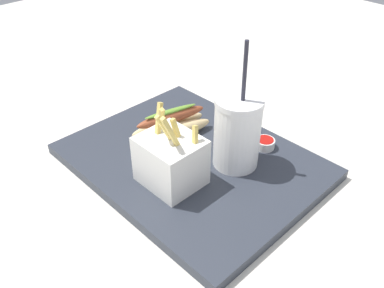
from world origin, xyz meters
TOP-DOWN VIEW (x-y plane):
  - ground_plane at (0.00, 0.00)m, footprint 2.40×2.40m
  - food_tray at (0.00, 0.00)m, footprint 0.45×0.35m
  - soda_cup at (0.07, 0.05)m, footprint 0.08×0.08m
  - fries_basket at (0.02, -0.07)m, footprint 0.10×0.09m
  - hot_dog_1 at (-0.08, 0.02)m, footprint 0.09×0.17m
  - ketchup_cup_1 at (-0.01, 0.10)m, footprint 0.04×0.04m
  - ketchup_cup_2 at (0.08, 0.12)m, footprint 0.04×0.04m

SIDE VIEW (x-z plane):
  - ground_plane at x=0.00m, z-range -0.02..0.00m
  - food_tray at x=0.00m, z-range 0.00..0.02m
  - ketchup_cup_1 at x=-0.01m, z-range 0.02..0.04m
  - ketchup_cup_2 at x=0.08m, z-range 0.02..0.04m
  - hot_dog_1 at x=-0.08m, z-range 0.01..0.07m
  - fries_basket at x=0.02m, z-range -0.01..0.14m
  - soda_cup at x=0.07m, z-range -0.03..0.21m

